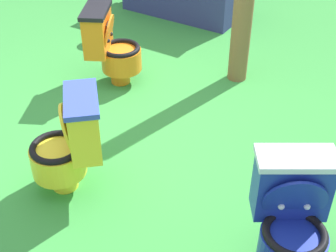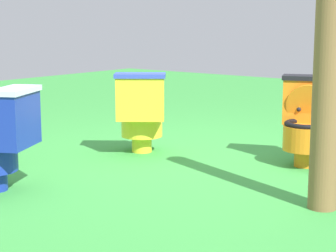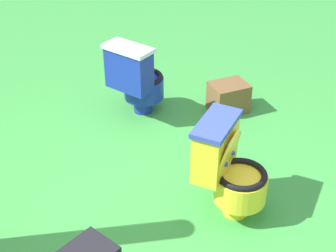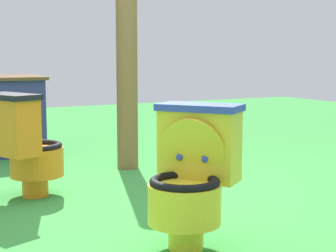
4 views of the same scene
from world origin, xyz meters
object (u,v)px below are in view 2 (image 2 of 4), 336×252
Objects in this scene: toilet_orange at (307,120)px; toilet_blue at (2,138)px; wooden_post at (328,76)px; toilet_yellow at (141,112)px.

toilet_blue is at bearing 34.70° from toilet_orange.
toilet_blue is 2.41m from toilet_orange.
toilet_blue is at bearing -62.57° from wooden_post.
toilet_yellow is at bearing -0.44° from toilet_orange.
toilet_blue and toilet_orange have the same top height.
wooden_post is at bearing -51.46° from toilet_yellow.
toilet_yellow is (0.53, -1.33, 0.00)m from toilet_orange.
toilet_orange is at bearing -59.95° from toilet_blue.
wooden_post is (-0.99, 1.91, 0.47)m from toilet_blue.
wooden_post is at bearing 98.04° from toilet_orange.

